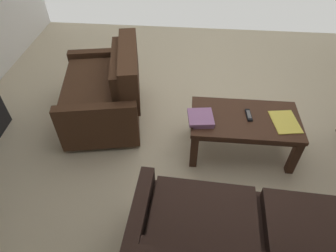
# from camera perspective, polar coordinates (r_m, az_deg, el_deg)

# --- Properties ---
(ground_plane) EXTENTS (5.80, 5.11, 0.01)m
(ground_plane) POSITION_cam_1_polar(r_m,az_deg,el_deg) (3.26, 8.76, -1.41)
(ground_plane) COLOR beige
(loveseat_near) EXTENTS (0.98, 1.23, 0.86)m
(loveseat_near) POSITION_cam_1_polar(r_m,az_deg,el_deg) (3.26, -11.80, 6.62)
(loveseat_near) COLOR black
(loveseat_near) RESTS_ON ground
(coffee_table) EXTENTS (1.01, 0.56, 0.45)m
(coffee_table) POSITION_cam_1_polar(r_m,az_deg,el_deg) (2.87, 14.66, 0.48)
(coffee_table) COLOR #3D2316
(coffee_table) RESTS_ON ground
(book_stack) EXTENTS (0.26, 0.29, 0.05)m
(book_stack) POSITION_cam_1_polar(r_m,az_deg,el_deg) (2.71, 6.47, 1.61)
(book_stack) COLOR #996699
(book_stack) RESTS_ON coffee_table
(tv_remote) EXTENTS (0.06, 0.16, 0.02)m
(tv_remote) POSITION_cam_1_polar(r_m,az_deg,el_deg) (2.85, 15.43, 2.08)
(tv_remote) COLOR black
(tv_remote) RESTS_ON coffee_table
(loose_magazine) EXTENTS (0.27, 0.34, 0.01)m
(loose_magazine) POSITION_cam_1_polar(r_m,az_deg,el_deg) (2.89, 21.85, 0.76)
(loose_magazine) COLOR #E0CC4C
(loose_magazine) RESTS_ON coffee_table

